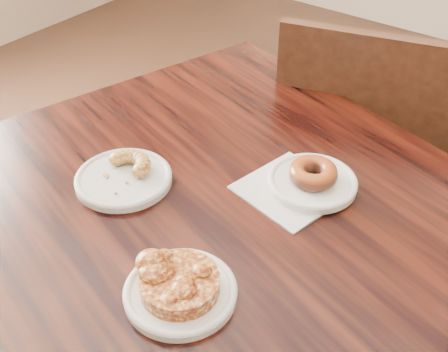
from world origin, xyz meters
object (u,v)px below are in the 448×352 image
Objects in this scene: chair_far at (372,156)px; apple_fritter at (180,281)px; cruller_fragment at (122,171)px; glazed_donut at (313,173)px; cafe_table at (203,350)px.

chair_far reaches higher than apple_fritter.
apple_fritter is 0.29m from cruller_fragment.
glazed_donut is at bearing 84.23° from chair_far.
cruller_fragment is (-0.25, 0.14, -0.01)m from apple_fritter.
cafe_table is 0.43m from cruller_fragment.
cruller_fragment is (-0.28, -0.19, -0.01)m from glazed_donut.
cafe_table is 0.44m from apple_fritter.
glazed_donut is 0.34m from cruller_fragment.
chair_far is (0.01, 0.75, 0.08)m from cafe_table.
cafe_table is 0.46m from glazed_donut.
glazed_donut is at bearing 85.68° from apple_fritter.
glazed_donut reaches higher than cafe_table.
glazed_donut is (0.11, 0.19, 0.41)m from cafe_table.
cafe_table is 1.10× the size of chair_far.
cruller_fragment is (-0.18, -0.76, 0.33)m from chair_far.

